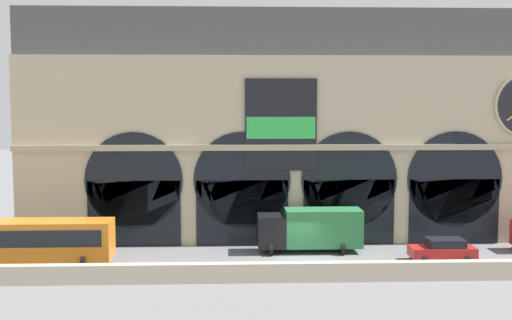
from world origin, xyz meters
TOP-DOWN VIEW (x-y plane):
  - ground_plane at (0.00, 0.00)m, footprint 200.00×200.00m
  - quay_parapet_wall at (0.00, -4.87)m, footprint 90.00×0.70m
  - station_building at (0.03, 7.80)m, footprint 42.13×6.01m
  - bus_west at (-18.28, -0.84)m, footprint 11.00×3.25m
  - box_truck_center at (0.89, 2.72)m, footprint 7.50×2.91m
  - car_mideast at (9.61, -0.34)m, footprint 4.40×2.22m

SIDE VIEW (x-z plane):
  - ground_plane at x=0.00m, z-range 0.00..0.00m
  - quay_parapet_wall at x=0.00m, z-range 0.00..1.17m
  - car_mideast at x=9.61m, z-range 0.03..1.58m
  - box_truck_center at x=0.89m, z-range 0.14..3.26m
  - bus_west at x=-18.28m, z-range 0.23..3.33m
  - station_building at x=0.03m, z-range -0.24..17.68m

